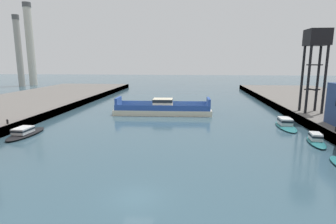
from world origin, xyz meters
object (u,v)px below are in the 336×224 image
moored_boat_near_right (25,132)px  moored_boat_mid_right (285,124)px  smokestack_distant_a (30,43)px  moored_boat_mid_left (316,140)px  crane_tower (316,46)px  smokestack_distant_b (19,49)px  chain_ferry (163,109)px

moored_boat_near_right → moored_boat_mid_right: moored_boat_mid_right is taller
smokestack_distant_a → moored_boat_mid_right: bearing=-39.1°
moored_boat_near_right → moored_boat_mid_left: 40.44m
crane_tower → moored_boat_mid_left: bearing=-109.3°
moored_boat_near_right → smokestack_distant_a: 95.45m
smokestack_distant_a → smokestack_distant_b: (-1.93, -5.53, -3.00)m
moored_boat_near_right → smokestack_distant_b: bearing=123.9°
smokestack_distant_a → smokestack_distant_b: smokestack_distant_a is taller
chain_ferry → moored_boat_mid_left: chain_ferry is taller
moored_boat_near_right → moored_boat_mid_right: 40.45m
crane_tower → moored_boat_near_right: bearing=-161.4°
moored_boat_near_right → crane_tower: bearing=18.6°
moored_boat_near_right → smokestack_distant_b: smokestack_distant_b is taller
moored_boat_mid_right → smokestack_distant_b: bearing=143.8°
moored_boat_mid_left → smokestack_distant_b: size_ratio=0.20×
moored_boat_mid_left → moored_boat_mid_right: size_ratio=0.74×
crane_tower → smokestack_distant_a: 114.41m
crane_tower → smokestack_distant_a: bearing=145.4°
smokestack_distant_b → smokestack_distant_a: bearing=70.8°
moored_boat_mid_left → crane_tower: crane_tower is taller
moored_boat_near_right → moored_boat_mid_left: bearing=0.2°
smokestack_distant_a → moored_boat_near_right: bearing=-58.9°
moored_boat_mid_left → smokestack_distant_b: 118.41m
moored_boat_near_right → smokestack_distant_a: size_ratio=0.22×
moored_boat_near_right → crane_tower: 49.96m
crane_tower → smokestack_distant_b: smokestack_distant_b is taller
moored_boat_mid_left → smokestack_distant_a: size_ratio=0.17×
moored_boat_mid_right → smokestack_distant_a: size_ratio=0.23×
moored_boat_mid_left → moored_boat_mid_right: bearing=96.5°
chain_ferry → crane_tower: 30.51m
moored_boat_mid_right → chain_ferry: bearing=155.8°
moored_boat_mid_right → smokestack_distant_b: smokestack_distant_b is taller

